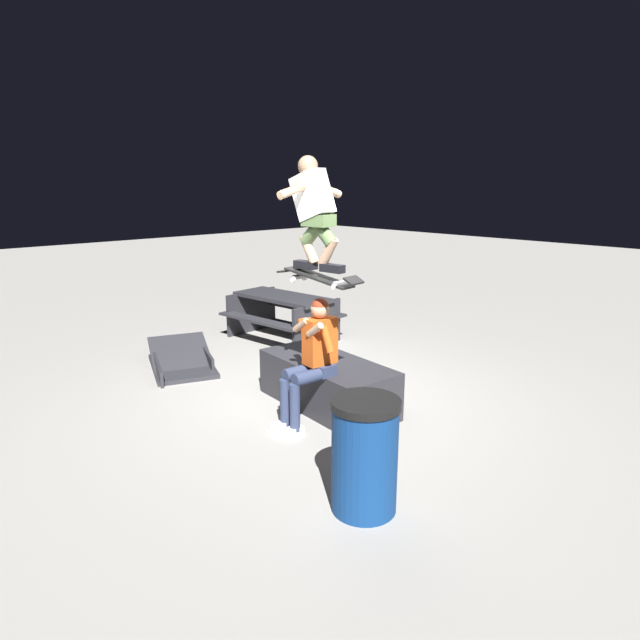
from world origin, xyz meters
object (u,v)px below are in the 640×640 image
ledge_box_main (327,383)px  skateboard (319,277)px  kicker_ramp (182,363)px  skater_airborne (314,208)px  trash_bin (365,455)px  person_sitting_on_ledge (312,355)px  picnic_table_back (283,310)px

ledge_box_main → skateboard: bearing=126.6°
skateboard → kicker_ramp: 3.11m
skateboard → skater_airborne: skater_airborne is taller
ledge_box_main → trash_bin: trash_bin is taller
person_sitting_on_ledge → skater_airborne: (-0.02, -0.03, 1.52)m
person_sitting_on_ledge → skater_airborne: 1.53m
skater_airborne → ledge_box_main: bearing=-58.7°
person_sitting_on_ledge → skateboard: skateboard is taller
skateboard → skater_airborne: (0.06, 0.01, 0.69)m
kicker_ramp → trash_bin: 4.14m
kicker_ramp → trash_bin: trash_bin is taller
kicker_ramp → trash_bin: (-4.07, 0.65, 0.40)m
person_sitting_on_ledge → kicker_ramp: bearing=2.5°
ledge_box_main → picnic_table_back: 2.92m
kicker_ramp → picnic_table_back: (0.19, -2.00, 0.43)m
skater_airborne → picnic_table_back: 3.84m
skater_airborne → picnic_table_back: (2.82, -1.86, -1.81)m
ledge_box_main → skateboard: size_ratio=1.67×
kicker_ramp → skateboard: bearing=-176.9°
kicker_ramp → picnic_table_back: bearing=-84.6°
skater_airborne → trash_bin: size_ratio=1.19×
ledge_box_main → picnic_table_back: picnic_table_back is taller
ledge_box_main → kicker_ramp: size_ratio=1.17×
person_sitting_on_ledge → skateboard: 0.84m
skater_airborne → kicker_ramp: 3.46m
person_sitting_on_ledge → picnic_table_back: 3.40m
person_sitting_on_ledge → skater_airborne: size_ratio=1.24×
person_sitting_on_ledge → trash_bin: person_sitting_on_ledge is taller
person_sitting_on_ledge → skateboard: bearing=-154.8°
ledge_box_main → picnic_table_back: size_ratio=0.94×
trash_bin → skateboard: bearing=-29.8°
kicker_ramp → picnic_table_back: picnic_table_back is taller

